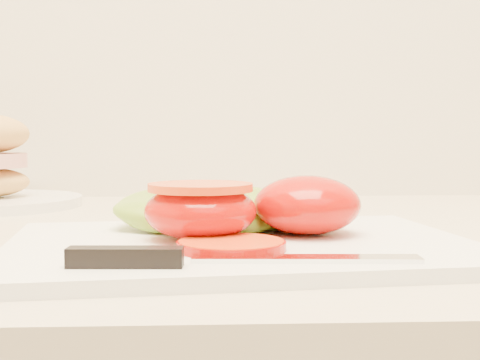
{
  "coord_description": "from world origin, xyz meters",
  "views": [
    {
      "loc": [
        -0.63,
        1.04,
        1.02
      ],
      "look_at": [
        -0.61,
        1.55,
        0.99
      ],
      "focal_mm": 50.0,
      "sensor_mm": 36.0,
      "label": 1
    }
  ],
  "objects": [
    {
      "name": "cutting_board",
      "position": [
        -0.61,
        1.54,
        0.94
      ],
      "size": [
        0.37,
        0.29,
        0.01
      ],
      "primitive_type": "cube",
      "rotation": [
        0.0,
        0.0,
        0.12
      ],
      "color": "white",
      "rests_on": "counter"
    },
    {
      "name": "tomato_half_dome",
      "position": [
        -0.55,
        1.57,
        0.96
      ],
      "size": [
        0.09,
        0.09,
        0.05
      ],
      "primitive_type": "ellipsoid",
      "color": "#B51601",
      "rests_on": "cutting_board"
    },
    {
      "name": "tomato_half_cut",
      "position": [
        -0.64,
        1.54,
        0.96
      ],
      "size": [
        0.09,
        0.09,
        0.04
      ],
      "color": "#B51601",
      "rests_on": "cutting_board"
    },
    {
      "name": "tomato_slice_0",
      "position": [
        -0.62,
        1.5,
        0.94
      ],
      "size": [
        0.07,
        0.07,
        0.01
      ],
      "primitive_type": "cylinder",
      "color": "#FE4C17",
      "rests_on": "cutting_board"
    },
    {
      "name": "lettuce_leaf_0",
      "position": [
        -0.63,
        1.61,
        0.96
      ],
      "size": [
        0.18,
        0.14,
        0.03
      ],
      "primitive_type": "ellipsoid",
      "rotation": [
        0.0,
        0.0,
        0.16
      ],
      "color": "#8CB42F",
      "rests_on": "cutting_board"
    },
    {
      "name": "lettuce_leaf_1",
      "position": [
        -0.59,
        1.62,
        0.95
      ],
      "size": [
        0.13,
        0.15,
        0.03
      ],
      "primitive_type": "ellipsoid",
      "rotation": [
        0.0,
        0.0,
        1.05
      ],
      "color": "#8CB42F",
      "rests_on": "cutting_board"
    },
    {
      "name": "knife",
      "position": [
        -0.64,
        1.45,
        0.94
      ],
      "size": [
        0.22,
        0.04,
        0.01
      ],
      "rotation": [
        0.0,
        0.0,
        -0.05
      ],
      "color": "silver",
      "rests_on": "cutting_board"
    }
  ]
}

